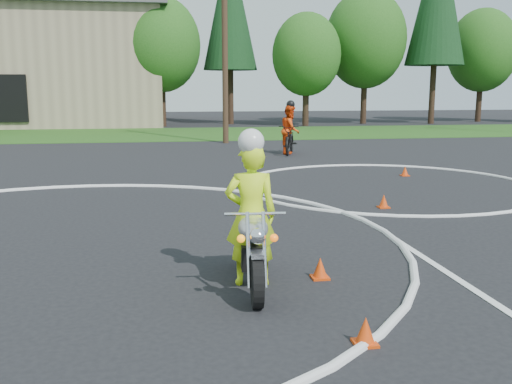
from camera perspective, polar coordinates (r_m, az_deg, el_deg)
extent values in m
cube|color=#1E4714|center=(33.84, -12.64, 5.64)|extent=(120.00, 10.00, 0.02)
torus|color=silver|center=(10.23, -20.35, -5.13)|extent=(12.12, 12.12, 0.12)
torus|color=silver|center=(16.06, 12.80, 0.70)|extent=(8.10, 8.10, 0.10)
cylinder|color=black|center=(6.95, 0.09, -8.95)|extent=(0.18, 0.66, 0.65)
cylinder|color=black|center=(8.39, -0.78, -5.55)|extent=(0.18, 0.66, 0.65)
cube|color=black|center=(7.69, -0.42, -6.20)|extent=(0.35, 0.62, 0.32)
ellipsoid|color=silver|center=(7.37, -0.29, -3.61)|extent=(0.44, 0.72, 0.30)
cube|color=black|center=(7.90, -0.60, -2.98)|extent=(0.33, 0.67, 0.11)
cylinder|color=silver|center=(6.91, -0.77, -5.77)|extent=(0.08, 0.39, 0.87)
cylinder|color=silver|center=(6.93, 0.84, -5.73)|extent=(0.08, 0.39, 0.87)
cube|color=white|center=(6.82, 0.11, -6.26)|extent=(0.17, 0.25, 0.05)
cylinder|color=white|center=(7.00, -0.09, -2.19)|extent=(0.76, 0.10, 0.04)
sphere|color=white|center=(6.67, 0.17, -4.43)|extent=(0.19, 0.19, 0.19)
sphere|color=orange|center=(6.69, -1.51, -4.68)|extent=(0.10, 0.10, 0.10)
sphere|color=#EC5A0B|center=(6.72, 1.81, -4.61)|extent=(0.10, 0.10, 0.10)
cylinder|color=white|center=(8.14, 0.57, -6.04)|extent=(0.15, 0.87, 0.09)
imported|color=#D5FF1A|center=(7.60, -0.51, -2.31)|extent=(0.73, 0.51, 1.91)
sphere|color=silver|center=(7.40, -0.49, 5.04)|extent=(0.34, 0.34, 0.34)
imported|color=black|center=(23.19, 3.44, 5.27)|extent=(1.45, 2.38, 1.18)
imported|color=#E9410C|center=(23.16, 3.45, 6.24)|extent=(1.01, 1.14, 1.96)
sphere|color=black|center=(23.11, 3.48, 8.73)|extent=(0.34, 0.34, 0.34)
cone|color=#DC3D0B|center=(17.89, 14.67, 2.05)|extent=(0.22, 0.22, 0.30)
cube|color=#DC3D0B|center=(17.91, 14.65, 1.62)|extent=(0.24, 0.24, 0.03)
cone|color=#DC3D0B|center=(6.16, 10.88, -13.47)|extent=(0.22, 0.22, 0.30)
cube|color=#DC3D0B|center=(6.22, 10.84, -14.61)|extent=(0.24, 0.24, 0.03)
cone|color=#DC3D0B|center=(12.98, 12.65, -0.90)|extent=(0.22, 0.22, 0.30)
cube|color=#DC3D0B|center=(13.01, 12.63, -1.48)|extent=(0.24, 0.24, 0.03)
cone|color=#DC3D0B|center=(8.06, 6.42, -7.57)|extent=(0.22, 0.22, 0.30)
cube|color=#DC3D0B|center=(8.11, 6.40, -8.47)|extent=(0.24, 0.24, 0.03)
cube|color=black|center=(39.87, -24.02, 8.54)|extent=(3.00, 0.16, 3.00)
cylinder|color=#382619|center=(40.69, -9.32, 8.77)|extent=(0.44, 0.44, 3.24)
ellipsoid|color=#1E5116|center=(40.79, -9.48, 14.34)|extent=(5.40, 5.40, 6.48)
cylinder|color=#382619|center=(42.97, -2.56, 9.45)|extent=(0.44, 0.44, 3.96)
cone|color=black|center=(43.39, -2.63, 18.27)|extent=(3.96, 3.96, 9.35)
cylinder|color=#382619|center=(40.93, 4.99, 8.62)|extent=(0.44, 0.44, 2.88)
ellipsoid|color=#1E5116|center=(40.98, 5.07, 13.54)|extent=(4.80, 4.80, 5.76)
cylinder|color=#382619|center=(44.30, 10.72, 9.07)|extent=(0.44, 0.44, 3.60)
ellipsoid|color=#1E5116|center=(44.43, 10.92, 14.75)|extent=(6.00, 6.00, 7.20)
cylinder|color=#382619|center=(45.32, 17.21, 9.27)|extent=(0.44, 0.44, 4.32)
cylinder|color=#382619|center=(49.46, 21.40, 8.45)|extent=(0.44, 0.44, 3.24)
ellipsoid|color=#1E5116|center=(49.54, 21.71, 13.02)|extent=(5.40, 5.40, 6.48)
cylinder|color=#382619|center=(41.89, -14.85, 8.36)|extent=(0.44, 0.44, 2.88)
ellipsoid|color=#1E5116|center=(41.94, -15.07, 13.16)|extent=(4.80, 4.80, 5.76)
cylinder|color=#473321|center=(27.94, -3.14, 15.18)|extent=(0.28, 0.28, 10.00)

